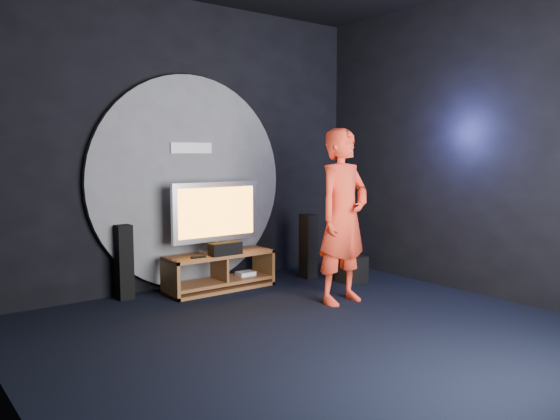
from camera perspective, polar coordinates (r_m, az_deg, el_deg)
The scene contains 13 objects.
floor at distance 5.08m, azimuth 4.17°, elevation -13.14°, with size 5.00×5.00×0.00m, color black.
back_wall at distance 6.87m, azimuth -9.70°, elevation 6.66°, with size 5.00×0.04×3.50m, color black.
left_wall at distance 3.66m, azimuth -26.72°, elevation 6.68°, with size 0.04×5.00×3.50m, color black.
right_wall at distance 6.72m, azimuth 20.64°, elevation 6.37°, with size 0.04×5.00×3.50m, color black.
wall_disc_panel at distance 6.83m, azimuth -9.41°, elevation 2.90°, with size 2.60×0.11×2.60m.
media_console at distance 6.73m, azimuth -6.29°, elevation -6.62°, with size 1.35×0.45×0.45m.
tv at distance 6.66m, azimuth -6.71°, elevation -0.42°, with size 1.17×0.22×0.86m.
center_speaker at distance 6.54m, azimuth -5.74°, elevation -4.04°, with size 0.40×0.15×0.15m, color black.
remote at distance 6.40m, azimuth -8.52°, elevation -4.88°, with size 0.18×0.05×0.02m, color black.
tower_speaker_left at distance 6.47m, azimuth -16.01°, elevation -5.25°, with size 0.17×0.19×0.85m, color black.
tower_speaker_right at distance 7.25m, azimuth 2.97°, elevation -3.81°, with size 0.17×0.19×0.85m, color black.
subwoofer at distance 7.11m, azimuth 7.49°, elevation -6.15°, with size 0.31×0.31×0.34m, color black.
player at distance 6.04m, azimuth 6.62°, elevation -0.67°, with size 0.70×0.46×1.93m, color red.
Camera 1 is at (-3.17, -3.60, 1.67)m, focal length 35.00 mm.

